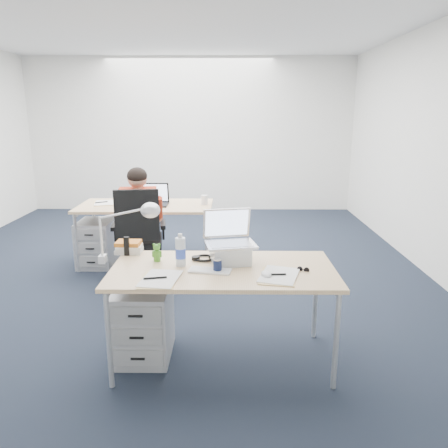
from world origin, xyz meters
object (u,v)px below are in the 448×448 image
at_px(computer_mouse, 266,274).
at_px(water_bottle, 181,250).
at_px(headphones, 204,257).
at_px(cordless_phone, 127,246).
at_px(dark_laptop, 152,194).
at_px(wireless_keyboard, 210,270).
at_px(drawer_pedestal_far, 97,243).
at_px(office_chair, 140,258).
at_px(book_stack, 129,247).
at_px(drawer_pedestal_near, 144,322).
at_px(desk_far, 146,209).
at_px(desk_lamp, 120,232).
at_px(can_koozie, 217,265).
at_px(sunglasses, 303,270).
at_px(silver_laptop, 231,238).
at_px(desk_near, 223,274).
at_px(far_cup, 204,200).
at_px(seated_person, 140,224).
at_px(bear_figurine, 157,252).

xyz_separation_m(computer_mouse, water_bottle, (-0.60, 0.22, 0.10)).
height_order(headphones, cordless_phone, cordless_phone).
bearing_deg(dark_laptop, wireless_keyboard, -70.18).
bearing_deg(wireless_keyboard, drawer_pedestal_far, 134.44).
height_order(office_chair, wireless_keyboard, office_chair).
height_order(drawer_pedestal_far, book_stack, book_stack).
height_order(office_chair, drawer_pedestal_near, office_chair).
bearing_deg(dark_laptop, desk_far, 154.49).
height_order(wireless_keyboard, desk_lamp, desk_lamp).
distance_m(can_koozie, sunglasses, 0.60).
xyz_separation_m(silver_laptop, headphones, (-0.20, 0.07, -0.17)).
distance_m(desk_near, dark_laptop, 2.34).
relative_size(wireless_keyboard, far_cup, 2.56).
relative_size(cordless_phone, desk_lamp, 0.31).
bearing_deg(sunglasses, cordless_phone, -170.67).
bearing_deg(computer_mouse, wireless_keyboard, 151.35).
height_order(office_chair, seated_person, seated_person).
bearing_deg(cordless_phone, silver_laptop, -7.20).
bearing_deg(desk_far, wireless_keyboard, -69.05).
height_order(drawer_pedestal_near, cordless_phone, cordless_phone).
distance_m(desk_lamp, dark_laptop, 2.06).
bearing_deg(headphones, desk_lamp, 170.40).
relative_size(desk_near, silver_laptop, 4.20).
height_order(silver_laptop, far_cup, silver_laptop).
xyz_separation_m(desk_near, bear_figurine, (-0.49, 0.14, 0.12)).
xyz_separation_m(water_bottle, dark_laptop, (-0.57, 2.12, 0.02)).
distance_m(desk_near, drawer_pedestal_near, 0.73).
bearing_deg(cordless_phone, headphones, -4.23).
xyz_separation_m(desk_far, drawer_pedestal_far, (-0.60, -0.10, -0.41)).
bearing_deg(sunglasses, water_bottle, -163.20).
bearing_deg(drawer_pedestal_near, cordless_phone, 124.60).
bearing_deg(headphones, cordless_phone, 154.45).
height_order(desk_near, drawer_pedestal_near, desk_near).
bearing_deg(bear_figurine, desk_lamp, -167.32).
xyz_separation_m(seated_person, drawer_pedestal_near, (0.32, -1.57, -0.36)).
bearing_deg(can_koozie, desk_lamp, 165.13).
relative_size(seated_person, computer_mouse, 12.06).
distance_m(seated_person, bear_figurine, 1.56).
bearing_deg(dark_laptop, desk_lamp, -86.04).
bearing_deg(sunglasses, can_koozie, -154.08).
distance_m(can_koozie, far_cup, 2.31).
height_order(desk_far, drawer_pedestal_far, desk_far).
relative_size(book_stack, desk_lamp, 0.43).
bearing_deg(desk_lamp, wireless_keyboard, 2.68).
relative_size(desk_near, book_stack, 7.84).
height_order(computer_mouse, dark_laptop, dark_laptop).
relative_size(wireless_keyboard, bear_figurine, 2.10).
relative_size(seated_person, wireless_keyboard, 4.28).
bearing_deg(water_bottle, desk_near, -8.69).
distance_m(wireless_keyboard, headphones, 0.27).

